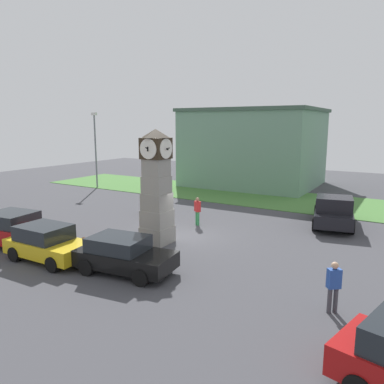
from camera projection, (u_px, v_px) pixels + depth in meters
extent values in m
plane|color=#424247|center=(181.00, 237.00, 19.47)|extent=(67.52, 67.52, 0.00)
cube|color=gray|center=(157.00, 234.00, 18.56)|extent=(1.32, 1.32, 0.84)
cube|color=gray|center=(157.00, 218.00, 18.41)|extent=(1.24, 1.24, 0.84)
cube|color=gray|center=(157.00, 201.00, 18.26)|extent=(1.17, 1.17, 0.84)
cube|color=gray|center=(157.00, 185.00, 18.11)|extent=(1.10, 1.10, 0.84)
cube|color=gray|center=(156.00, 167.00, 17.96)|extent=(1.02, 1.02, 0.84)
cube|color=#2D2316|center=(156.00, 148.00, 17.80)|extent=(1.15, 1.15, 1.00)
cylinder|color=white|center=(163.00, 148.00, 18.30)|extent=(0.94, 0.04, 0.94)
cube|color=black|center=(164.00, 148.00, 18.33)|extent=(0.06, 0.22, 0.09)
cube|color=black|center=(164.00, 148.00, 18.33)|extent=(0.04, 0.06, 0.36)
cylinder|color=white|center=(148.00, 149.00, 17.30)|extent=(0.94, 0.04, 0.94)
cube|color=black|center=(148.00, 149.00, 17.27)|extent=(0.06, 0.06, 0.22)
cube|color=black|center=(148.00, 149.00, 17.27)|extent=(0.04, 0.33, 0.20)
cylinder|color=white|center=(166.00, 149.00, 17.49)|extent=(0.04, 0.94, 0.94)
cube|color=black|center=(167.00, 149.00, 17.48)|extent=(0.21, 0.06, 0.13)
cube|color=black|center=(167.00, 149.00, 17.48)|extent=(0.35, 0.04, 0.13)
cylinder|color=white|center=(146.00, 148.00, 18.11)|extent=(0.04, 0.94, 0.94)
cube|color=black|center=(146.00, 148.00, 18.12)|extent=(0.21, 0.06, 0.12)
cube|color=black|center=(146.00, 148.00, 18.12)|extent=(0.06, 0.04, 0.36)
pyramid|color=#2D2316|center=(156.00, 133.00, 17.67)|extent=(1.21, 1.21, 0.41)
cylinder|color=brown|center=(84.00, 249.00, 16.46)|extent=(0.21, 0.21, 0.81)
sphere|color=brown|center=(84.00, 239.00, 16.38)|extent=(0.19, 0.19, 0.19)
cylinder|color=maroon|center=(116.00, 252.00, 15.92)|extent=(0.28, 0.28, 0.92)
sphere|color=maroon|center=(116.00, 240.00, 15.83)|extent=(0.25, 0.25, 0.25)
cube|color=#A51111|center=(17.00, 233.00, 18.01)|extent=(4.07, 2.44, 0.73)
cube|color=#1E2328|center=(11.00, 219.00, 18.00)|extent=(2.33, 2.07, 0.64)
cylinder|color=black|center=(50.00, 237.00, 18.43)|extent=(0.66, 0.30, 0.64)
cylinder|color=black|center=(19.00, 249.00, 16.74)|extent=(0.66, 0.30, 0.64)
cylinder|color=black|center=(16.00, 232.00, 19.39)|extent=(0.66, 0.30, 0.64)
cube|color=gold|center=(49.00, 247.00, 16.12)|extent=(3.89, 1.93, 0.62)
cube|color=#1E2328|center=(44.00, 232.00, 16.15)|extent=(2.16, 1.73, 0.63)
cylinder|color=black|center=(85.00, 252.00, 16.32)|extent=(0.65, 0.24, 0.64)
cylinder|color=black|center=(52.00, 265.00, 14.84)|extent=(0.65, 0.24, 0.64)
cylinder|color=black|center=(48.00, 243.00, 17.49)|extent=(0.65, 0.24, 0.64)
cylinder|color=black|center=(14.00, 254.00, 16.01)|extent=(0.65, 0.24, 0.64)
cube|color=black|center=(125.00, 258.00, 14.77)|extent=(4.15, 2.32, 0.62)
cube|color=#1E2328|center=(118.00, 243.00, 14.79)|extent=(2.37, 1.94, 0.56)
cylinder|color=black|center=(163.00, 262.00, 15.11)|extent=(0.66, 0.30, 0.64)
cylinder|color=black|center=(141.00, 278.00, 13.56)|extent=(0.66, 0.30, 0.64)
cylinder|color=black|center=(113.00, 254.00, 16.08)|extent=(0.66, 0.30, 0.64)
cylinder|color=black|center=(86.00, 268.00, 14.53)|extent=(0.66, 0.30, 0.64)
cube|color=black|center=(333.00, 213.00, 21.71)|extent=(2.99, 5.49, 0.70)
cube|color=black|center=(334.00, 204.00, 20.73)|extent=(2.21, 2.16, 0.80)
cube|color=black|center=(334.00, 201.00, 22.58)|extent=(2.52, 3.20, 0.36)
cylinder|color=black|center=(352.00, 227.00, 20.01)|extent=(0.43, 0.84, 0.80)
cylinder|color=black|center=(315.00, 224.00, 20.64)|extent=(0.43, 0.84, 0.80)
cylinder|color=black|center=(349.00, 214.00, 22.89)|extent=(0.43, 0.84, 0.80)
cylinder|color=black|center=(317.00, 211.00, 23.52)|extent=(0.43, 0.84, 0.80)
cube|color=brown|center=(153.00, 208.00, 24.13)|extent=(1.49, 1.48, 0.08)
cube|color=brown|center=(149.00, 205.00, 24.03)|extent=(1.18, 1.17, 0.40)
cylinder|color=#262628|center=(158.00, 214.00, 23.61)|extent=(0.06, 0.06, 0.45)
cylinder|color=#262628|center=(155.00, 209.00, 24.83)|extent=(0.06, 0.06, 0.45)
cylinder|color=#262628|center=(151.00, 214.00, 23.51)|extent=(0.06, 0.06, 0.45)
cylinder|color=#262628|center=(149.00, 210.00, 24.73)|extent=(0.06, 0.06, 0.45)
cylinder|color=#338C4C|center=(197.00, 218.00, 21.86)|extent=(0.14, 0.14, 0.81)
cylinder|color=#338C4C|center=(198.00, 219.00, 21.68)|extent=(0.14, 0.14, 0.81)
cube|color=red|center=(197.00, 206.00, 21.64)|extent=(0.47, 0.42, 0.61)
sphere|color=#8C664C|center=(197.00, 199.00, 21.57)|extent=(0.22, 0.22, 0.22)
cylinder|color=#3F3F47|center=(335.00, 300.00, 11.65)|extent=(0.14, 0.14, 0.82)
cylinder|color=#3F3F47|center=(329.00, 300.00, 11.62)|extent=(0.14, 0.14, 0.82)
cube|color=#264CA5|center=(334.00, 278.00, 11.51)|extent=(0.46, 0.44, 0.62)
sphere|color=tan|center=(335.00, 265.00, 11.43)|extent=(0.22, 0.22, 0.22)
cylinder|color=slate|center=(96.00, 152.00, 34.12)|extent=(0.14, 0.14, 6.59)
cube|color=silver|center=(94.00, 114.00, 33.50)|extent=(0.50, 0.24, 0.24)
cube|color=gray|center=(254.00, 149.00, 36.00)|extent=(11.69, 10.14, 6.92)
cube|color=#405849|center=(255.00, 111.00, 35.35)|extent=(12.04, 10.44, 0.30)
cube|color=#477A38|center=(252.00, 196.00, 30.43)|extent=(40.51, 7.65, 0.04)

